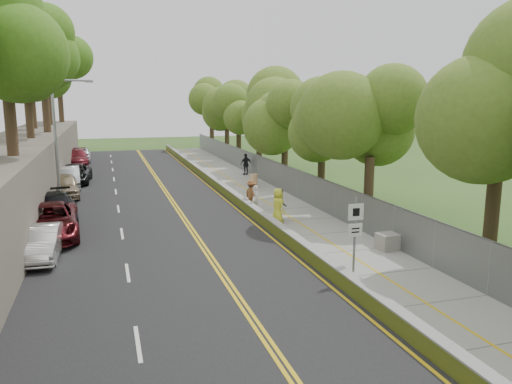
% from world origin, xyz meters
% --- Properties ---
extents(ground, '(140.00, 140.00, 0.00)m').
position_xyz_m(ground, '(0.00, 0.00, 0.00)').
color(ground, '#33511E').
rests_on(ground, ground).
extents(road, '(11.20, 66.00, 0.04)m').
position_xyz_m(road, '(-5.40, 15.00, 0.02)').
color(road, black).
rests_on(road, ground).
extents(sidewalk, '(4.20, 66.00, 0.05)m').
position_xyz_m(sidewalk, '(2.55, 15.00, 0.03)').
color(sidewalk, gray).
rests_on(sidewalk, ground).
extents(jersey_barrier, '(0.42, 66.00, 0.60)m').
position_xyz_m(jersey_barrier, '(0.25, 15.00, 0.30)').
color(jersey_barrier, '#CAEB2D').
rests_on(jersey_barrier, ground).
extents(rock_embankment, '(5.00, 66.00, 4.00)m').
position_xyz_m(rock_embankment, '(-13.50, 15.00, 2.00)').
color(rock_embankment, '#595147').
rests_on(rock_embankment, ground).
extents(chainlink_fence, '(0.04, 66.00, 2.00)m').
position_xyz_m(chainlink_fence, '(4.65, 15.00, 1.00)').
color(chainlink_fence, slate).
rests_on(chainlink_fence, ground).
extents(trees_embankment, '(6.40, 66.00, 13.00)m').
position_xyz_m(trees_embankment, '(-13.00, 15.00, 10.50)').
color(trees_embankment, '#46791C').
rests_on(trees_embankment, rock_embankment).
extents(trees_fenceside, '(7.00, 66.00, 14.00)m').
position_xyz_m(trees_fenceside, '(7.00, 15.00, 7.00)').
color(trees_fenceside, olive).
rests_on(trees_fenceside, ground).
extents(streetlight, '(2.52, 0.22, 8.00)m').
position_xyz_m(streetlight, '(-10.46, 14.00, 4.64)').
color(streetlight, gray).
rests_on(streetlight, ground).
extents(signpost, '(0.62, 0.09, 3.10)m').
position_xyz_m(signpost, '(1.05, -3.02, 1.96)').
color(signpost, gray).
rests_on(signpost, sidewalk).
extents(construction_barrel, '(0.62, 0.62, 1.01)m').
position_xyz_m(construction_barrel, '(3.00, 16.83, 0.56)').
color(construction_barrel, orange).
rests_on(construction_barrel, sidewalk).
extents(concrete_block, '(1.16, 0.90, 0.73)m').
position_xyz_m(concrete_block, '(4.30, -0.28, 0.41)').
color(concrete_block, gray).
rests_on(concrete_block, sidewalk).
extents(car_1, '(1.64, 4.28, 1.39)m').
position_xyz_m(car_1, '(-10.60, 2.89, 0.74)').
color(car_1, silver).
rests_on(car_1, road).
extents(car_2, '(3.10, 6.10, 1.65)m').
position_xyz_m(car_2, '(-10.60, 6.22, 0.87)').
color(car_2, '#511015').
rests_on(car_2, road).
extents(car_3, '(2.82, 5.82, 1.63)m').
position_xyz_m(car_3, '(-10.60, 9.11, 0.86)').
color(car_3, black).
rests_on(car_3, road).
extents(car_4, '(2.25, 4.87, 1.62)m').
position_xyz_m(car_4, '(-10.60, 16.88, 0.85)').
color(car_4, tan).
rests_on(car_4, road).
extents(car_5, '(2.02, 5.02, 1.62)m').
position_xyz_m(car_5, '(-10.60, 20.44, 0.85)').
color(car_5, '#AEB2B5').
rests_on(car_5, road).
extents(car_6, '(2.77, 5.51, 1.50)m').
position_xyz_m(car_6, '(-10.29, 22.82, 0.79)').
color(car_6, black).
rests_on(car_6, road).
extents(car_7, '(2.50, 5.68, 1.62)m').
position_xyz_m(car_7, '(-10.60, 34.20, 0.85)').
color(car_7, maroon).
rests_on(car_7, road).
extents(car_8, '(1.93, 4.66, 1.58)m').
position_xyz_m(car_8, '(-10.21, 37.16, 0.83)').
color(car_8, silver).
rests_on(car_8, road).
extents(painter_0, '(0.83, 1.06, 1.92)m').
position_xyz_m(painter_0, '(1.07, 5.78, 1.01)').
color(painter_0, yellow).
rests_on(painter_0, sidewalk).
extents(painter_1, '(0.50, 0.65, 1.60)m').
position_xyz_m(painter_1, '(0.75, 8.74, 0.85)').
color(painter_1, beige).
rests_on(painter_1, sidewalk).
extents(painter_2, '(0.75, 0.91, 1.74)m').
position_xyz_m(painter_2, '(1.45, 6.43, 0.92)').
color(painter_2, black).
rests_on(painter_2, sidewalk).
extents(painter_3, '(0.96, 1.28, 1.76)m').
position_xyz_m(painter_3, '(0.77, 9.87, 0.93)').
color(painter_3, brown).
rests_on(painter_3, sidewalk).
extents(person_far, '(1.21, 0.76, 1.92)m').
position_xyz_m(person_far, '(4.14, 23.08, 1.01)').
color(person_far, black).
rests_on(person_far, sidewalk).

